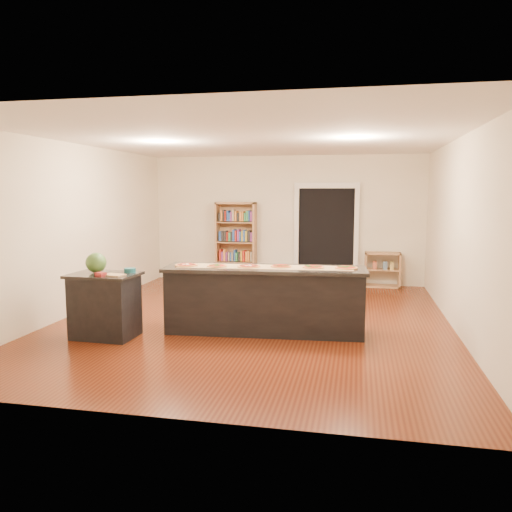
% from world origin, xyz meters
% --- Properties ---
extents(room, '(6.00, 7.00, 2.80)m').
position_xyz_m(room, '(0.00, 0.00, 1.40)').
color(room, '#EDE2C7').
rests_on(room, ground).
extents(doorway, '(1.40, 0.09, 2.21)m').
position_xyz_m(doorway, '(0.90, 3.46, 1.20)').
color(doorway, black).
rests_on(doorway, room).
extents(kitchen_island, '(2.86, 0.78, 0.94)m').
position_xyz_m(kitchen_island, '(0.29, -0.59, 0.48)').
color(kitchen_island, black).
rests_on(kitchen_island, ground).
extents(side_counter, '(0.91, 0.66, 0.90)m').
position_xyz_m(side_counter, '(-1.84, -1.28, 0.45)').
color(side_counter, black).
rests_on(side_counter, ground).
extents(bookshelf, '(0.89, 0.32, 1.79)m').
position_xyz_m(bookshelf, '(-1.09, 3.29, 0.89)').
color(bookshelf, tan).
rests_on(bookshelf, ground).
extents(low_shelf, '(0.74, 0.32, 0.74)m').
position_xyz_m(low_shelf, '(2.11, 3.29, 0.37)').
color(low_shelf, tan).
rests_on(low_shelf, ground).
extents(waste_bin, '(0.25, 0.25, 0.36)m').
position_xyz_m(waste_bin, '(-0.15, 3.16, 0.18)').
color(waste_bin, '#679DE7').
rests_on(waste_bin, ground).
extents(kraft_paper, '(2.51, 0.62, 0.00)m').
position_xyz_m(kraft_paper, '(0.29, -0.57, 0.95)').
color(kraft_paper, '#AA8158').
rests_on(kraft_paper, kitchen_island).
extents(watermelon, '(0.28, 0.28, 0.28)m').
position_xyz_m(watermelon, '(-1.97, -1.24, 1.04)').
color(watermelon, '#144214').
rests_on(watermelon, side_counter).
extents(cutting_board, '(0.30, 0.23, 0.02)m').
position_xyz_m(cutting_board, '(-1.62, -1.41, 0.90)').
color(cutting_board, tan).
rests_on(cutting_board, side_counter).
extents(package_red, '(0.16, 0.14, 0.05)m').
position_xyz_m(package_red, '(-1.77, -1.48, 0.92)').
color(package_red, maroon).
rests_on(package_red, side_counter).
extents(package_teal, '(0.16, 0.16, 0.06)m').
position_xyz_m(package_teal, '(-1.52, -1.13, 0.93)').
color(package_teal, '#195966').
rests_on(package_teal, side_counter).
extents(pizza_a, '(0.33, 0.33, 0.02)m').
position_xyz_m(pizza_a, '(-0.85, -0.69, 0.96)').
color(pizza_a, tan).
rests_on(pizza_a, kitchen_island).
extents(pizza_b, '(0.28, 0.28, 0.02)m').
position_xyz_m(pizza_b, '(-0.39, -0.67, 0.96)').
color(pizza_b, tan).
rests_on(pizza_b, kitchen_island).
extents(pizza_c, '(0.33, 0.33, 0.02)m').
position_xyz_m(pizza_c, '(0.06, -0.62, 0.96)').
color(pizza_c, tan).
rests_on(pizza_c, kitchen_island).
extents(pizza_d, '(0.30, 0.30, 0.02)m').
position_xyz_m(pizza_d, '(0.51, -0.53, 0.96)').
color(pizza_d, tan).
rests_on(pizza_d, kitchen_island).
extents(pizza_e, '(0.29, 0.29, 0.02)m').
position_xyz_m(pizza_e, '(0.97, -0.52, 0.96)').
color(pizza_e, tan).
rests_on(pizza_e, kitchen_island).
extents(pizza_f, '(0.30, 0.30, 0.02)m').
position_xyz_m(pizza_f, '(1.43, -0.48, 0.96)').
color(pizza_f, tan).
rests_on(pizza_f, kitchen_island).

